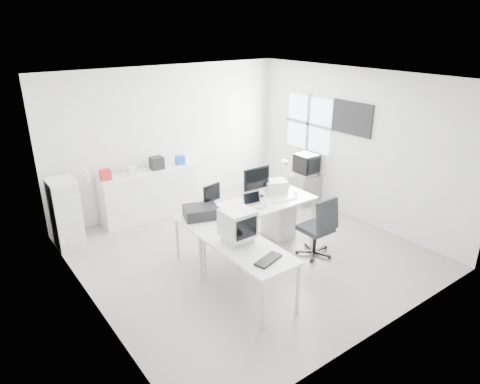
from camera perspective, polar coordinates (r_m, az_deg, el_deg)
floor at (r=7.13m, az=0.96°, el=-7.97°), size 5.00×5.00×0.01m
ceiling at (r=6.24m, az=1.13°, el=14.98°), size 5.00×5.00×0.01m
back_wall at (r=8.59m, az=-9.23°, el=7.06°), size 5.00×0.02×2.80m
left_wall at (r=5.50m, az=-20.12°, el=-2.48°), size 0.02×5.00×2.80m
right_wall at (r=8.25m, az=15.04°, el=6.00°), size 0.02×5.00×2.80m
window at (r=8.96m, az=9.10°, el=8.99°), size 0.02×1.20×1.10m
wall_picture at (r=8.17m, az=14.70°, el=9.50°), size 0.04×0.90×0.60m
main_desk at (r=7.10m, az=1.18°, el=-4.67°), size 2.40×0.80×0.75m
side_desk at (r=5.89m, az=1.15°, el=-10.68°), size 0.70×1.40×0.75m
drawer_pedestal at (r=7.58m, az=5.15°, el=-3.62°), size 0.40×0.50×0.60m
inkjet_printer at (r=6.55m, az=-5.24°, el=-2.66°), size 0.60×0.52×0.18m
lcd_monitor_small at (r=6.76m, az=-3.78°, el=-0.71°), size 0.36×0.24×0.41m
lcd_monitor_large at (r=7.23m, az=2.21°, el=1.31°), size 0.51×0.22×0.52m
laptop at (r=6.86m, az=2.05°, el=-1.20°), size 0.37×0.38×0.22m
white_keyboard at (r=7.23m, az=6.02°, el=-0.97°), size 0.44×0.15×0.02m
white_mouse at (r=7.44m, az=7.48°, el=-0.19°), size 0.05×0.05×0.05m
laser_printer at (r=7.51m, az=4.72°, el=0.76°), size 0.46×0.43×0.21m
desk_lamp at (r=7.74m, az=6.32°, el=2.34°), size 0.19×0.19×0.46m
crt_monitor at (r=5.76m, az=-0.33°, el=-4.32°), size 0.45×0.45×0.51m
black_keyboard at (r=5.42m, az=3.79°, el=-9.02°), size 0.44×0.27×0.03m
office_chair at (r=6.93m, az=10.07°, el=-4.43°), size 0.60×0.60×1.03m
tv_cabinet at (r=8.98m, az=8.64°, el=0.36°), size 0.55×0.45×0.60m
crt_tv at (r=8.80m, az=8.83°, el=3.54°), size 0.50×0.48×0.45m
sideboard at (r=8.38m, az=-11.98°, el=-0.24°), size 1.86×0.46×0.93m
clutter_box_a at (r=7.93m, az=-17.51°, el=2.20°), size 0.19×0.17×0.18m
clutter_box_b at (r=8.09m, az=-14.19°, el=2.82°), size 0.17×0.15×0.15m
clutter_box_c at (r=8.27m, az=-11.04°, el=3.82°), size 0.24×0.22×0.24m
clutter_box_d at (r=8.49m, az=-7.99°, el=4.26°), size 0.20×0.18×0.17m
clutter_bottle at (r=7.87m, az=-19.66°, el=1.96°), size 0.07×0.07×0.22m
filing_cabinet at (r=7.63m, az=-22.24°, el=-2.66°), size 0.41×0.49×1.18m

